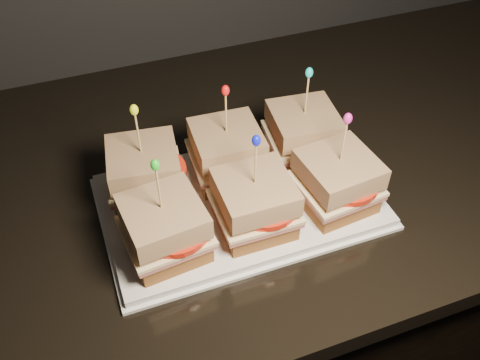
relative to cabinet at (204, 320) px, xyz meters
name	(u,v)px	position (x,y,z in m)	size (l,w,h in m)	color
cabinet	(204,320)	(0.00, 0.00, 0.00)	(2.61, 0.70, 0.87)	black
granite_slab	(192,178)	(0.00, 0.00, 0.45)	(2.65, 0.74, 0.04)	black
platter	(240,201)	(0.05, -0.10, 0.48)	(0.42, 0.26, 0.02)	white
platter_rim	(240,204)	(0.05, -0.10, 0.47)	(0.43, 0.27, 0.01)	white
sandwich_0_bread_bot	(147,186)	(-0.08, -0.04, 0.50)	(0.10, 0.10, 0.03)	brown
sandwich_0_ham	(146,178)	(-0.08, -0.04, 0.52)	(0.11, 0.11, 0.01)	#B95F52
sandwich_0_cheese	(145,175)	(-0.08, -0.04, 0.53)	(0.11, 0.11, 0.01)	#FFE3A7
sandwich_0_tomato	(153,172)	(-0.07, -0.05, 0.54)	(0.10, 0.10, 0.01)	red
sandwich_0_bread_top	(143,160)	(-0.08, -0.04, 0.56)	(0.10, 0.10, 0.03)	#5F3014
sandwich_0_pick	(138,135)	(-0.08, -0.04, 0.60)	(0.00, 0.00, 0.09)	tan
sandwich_0_frill	(134,110)	(-0.08, -0.04, 0.65)	(0.01, 0.01, 0.02)	#E4EF18
sandwich_1_bread_bot	(227,166)	(0.05, -0.04, 0.50)	(0.10, 0.10, 0.03)	brown
sandwich_1_ham	(227,158)	(0.05, -0.04, 0.52)	(0.11, 0.11, 0.01)	#B95F52
sandwich_1_cheese	(227,155)	(0.05, -0.04, 0.53)	(0.11, 0.11, 0.01)	#FFE3A7
sandwich_1_tomato	(235,152)	(0.06, -0.05, 0.54)	(0.10, 0.10, 0.01)	red
sandwich_1_bread_top	(227,140)	(0.05, -0.04, 0.56)	(0.10, 0.10, 0.03)	#5F3014
sandwich_1_pick	(226,116)	(0.05, -0.04, 0.60)	(0.00, 0.00, 0.09)	tan
sandwich_1_frill	(225,90)	(0.05, -0.04, 0.65)	(0.01, 0.01, 0.02)	red
sandwich_2_bread_bot	(301,148)	(0.18, -0.04, 0.50)	(0.10, 0.10, 0.03)	brown
sandwich_2_ham	(302,139)	(0.18, -0.04, 0.52)	(0.11, 0.11, 0.01)	#B95F52
sandwich_2_cheese	(303,136)	(0.18, -0.04, 0.53)	(0.11, 0.11, 0.01)	#FFE3A7
sandwich_2_tomato	(311,133)	(0.19, -0.05, 0.54)	(0.10, 0.10, 0.01)	red
sandwich_2_bread_top	(304,122)	(0.18, -0.04, 0.56)	(0.10, 0.10, 0.03)	#5F3014
sandwich_2_pick	(307,98)	(0.18, -0.04, 0.60)	(0.00, 0.00, 0.09)	tan
sandwich_2_frill	(309,73)	(0.18, -0.04, 0.65)	(0.01, 0.01, 0.02)	#10C7C9
sandwich_3_bread_bot	(167,242)	(-0.08, -0.16, 0.50)	(0.10, 0.10, 0.03)	brown
sandwich_3_ham	(166,234)	(-0.08, -0.16, 0.52)	(0.11, 0.11, 0.01)	#B95F52
sandwich_3_cheese	(165,231)	(-0.08, -0.16, 0.53)	(0.11, 0.11, 0.01)	#FFE3A7
sandwich_3_tomato	(174,228)	(-0.07, -0.17, 0.54)	(0.10, 0.10, 0.01)	red
sandwich_3_bread_top	(163,216)	(-0.08, -0.16, 0.56)	(0.10, 0.10, 0.03)	#5F3014
sandwich_3_pick	(159,191)	(-0.08, -0.16, 0.60)	(0.00, 0.00, 0.09)	tan
sandwich_3_frill	(155,165)	(-0.08, -0.16, 0.65)	(0.01, 0.01, 0.02)	green
sandwich_4_bread_bot	(254,218)	(0.05, -0.16, 0.50)	(0.10, 0.10, 0.03)	brown
sandwich_4_ham	(254,209)	(0.05, -0.16, 0.52)	(0.11, 0.11, 0.01)	#B95F52
sandwich_4_cheese	(254,206)	(0.05, -0.16, 0.53)	(0.11, 0.11, 0.01)	#FFE3A7
sandwich_4_tomato	(264,203)	(0.06, -0.17, 0.54)	(0.10, 0.10, 0.01)	red
sandwich_4_bread_top	(255,192)	(0.05, -0.16, 0.56)	(0.10, 0.10, 0.03)	#5F3014
sandwich_4_pick	(256,167)	(0.05, -0.16, 0.60)	(0.00, 0.00, 0.09)	tan
sandwich_4_frill	(256,141)	(0.05, -0.16, 0.65)	(0.01, 0.01, 0.02)	#0C17CE
sandwich_5_bread_bot	(334,195)	(0.18, -0.16, 0.50)	(0.10, 0.10, 0.03)	brown
sandwich_5_ham	(336,187)	(0.18, -0.16, 0.52)	(0.11, 0.11, 0.01)	#B95F52
sandwich_5_cheese	(336,183)	(0.18, -0.16, 0.53)	(0.11, 0.11, 0.01)	#FFE3A7
sandwich_5_tomato	(346,181)	(0.19, -0.17, 0.54)	(0.10, 0.10, 0.01)	red
sandwich_5_bread_top	(339,169)	(0.18, -0.16, 0.56)	(0.10, 0.10, 0.03)	#5F3014
sandwich_5_pick	(343,144)	(0.18, -0.16, 0.60)	(0.00, 0.00, 0.09)	tan
sandwich_5_frill	(348,118)	(0.18, -0.16, 0.65)	(0.01, 0.01, 0.02)	#D424A0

